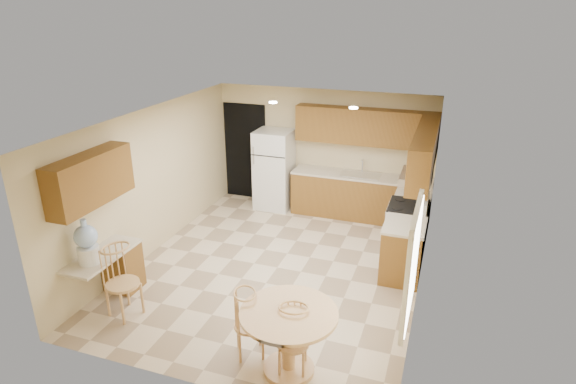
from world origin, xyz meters
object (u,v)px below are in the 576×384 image
(stove, at_px, (406,229))
(water_crock, at_px, (87,244))
(chair_desk, at_px, (117,279))
(dining_table, at_px, (289,333))
(chair_table_a, at_px, (247,321))
(chair_table_b, at_px, (291,339))
(refrigerator, at_px, (274,170))

(stove, distance_m, water_crock, 5.05)
(chair_desk, height_order, water_crock, water_crock)
(dining_table, height_order, chair_table_a, chair_table_a)
(stove, distance_m, dining_table, 3.51)
(stove, relative_size, chair_desk, 1.06)
(stove, xyz_separation_m, dining_table, (-0.96, -3.38, 0.08))
(chair_table_b, distance_m, chair_desk, 2.58)
(chair_table_b, bearing_deg, chair_desk, -18.51)
(refrigerator, xyz_separation_m, chair_table_a, (1.36, -4.55, -0.29))
(chair_table_a, bearing_deg, stove, 126.37)
(chair_table_a, bearing_deg, chair_desk, -123.86)
(stove, height_order, water_crock, water_crock)
(dining_table, height_order, chair_desk, chair_desk)
(chair_table_a, bearing_deg, refrigerator, 167.47)
(water_crock, bearing_deg, chair_table_a, -4.86)
(chair_table_a, distance_m, water_crock, 2.48)
(stove, height_order, dining_table, stove)
(dining_table, relative_size, water_crock, 1.74)
(refrigerator, distance_m, dining_table, 4.99)
(chair_desk, bearing_deg, chair_table_a, 102.08)
(chair_table_a, xyz_separation_m, water_crock, (-2.41, 0.21, 0.52))
(chair_table_b, bearing_deg, refrigerator, -79.23)
(chair_desk, xyz_separation_m, water_crock, (-0.45, 0.05, 0.43))
(chair_table_a, bearing_deg, water_crock, -124.07)
(refrigerator, bearing_deg, water_crock, -103.59)
(chair_table_b, height_order, water_crock, water_crock)
(dining_table, xyz_separation_m, water_crock, (-2.96, 0.26, 0.52))
(chair_table_b, xyz_separation_m, chair_desk, (-2.56, 0.29, 0.10))
(refrigerator, xyz_separation_m, stove, (2.88, -1.22, -0.36))
(stove, xyz_separation_m, chair_table_a, (-1.51, -3.33, 0.07))
(chair_desk, bearing_deg, chair_table_b, 100.19)
(stove, distance_m, chair_table_a, 3.66)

